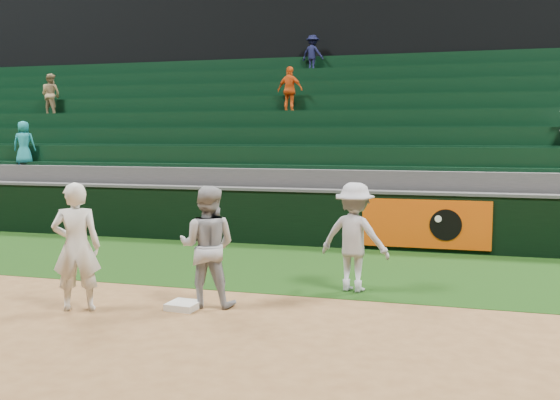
# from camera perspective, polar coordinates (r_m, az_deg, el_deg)

# --- Properties ---
(ground) EXTENTS (70.00, 70.00, 0.00)m
(ground) POSITION_cam_1_polar(r_m,az_deg,el_deg) (9.07, -8.01, -9.54)
(ground) COLOR brown
(ground) RESTS_ON ground
(foul_grass) EXTENTS (36.00, 4.20, 0.01)m
(foul_grass) POSITION_cam_1_polar(r_m,az_deg,el_deg) (11.80, -2.14, -5.84)
(foul_grass) COLOR black
(foul_grass) RESTS_ON ground
(upper_deck) EXTENTS (40.00, 12.00, 12.00)m
(upper_deck) POSITION_cam_1_polar(r_m,az_deg,el_deg) (25.94, 7.88, 13.82)
(upper_deck) COLOR black
(upper_deck) RESTS_ON ground
(first_base) EXTENTS (0.44, 0.44, 0.09)m
(first_base) POSITION_cam_1_polar(r_m,az_deg,el_deg) (8.92, -8.79, -9.50)
(first_base) COLOR white
(first_base) RESTS_ON ground
(first_baseman) EXTENTS (0.77, 0.65, 1.78)m
(first_baseman) POSITION_cam_1_polar(r_m,az_deg,el_deg) (9.01, -18.13, -4.08)
(first_baseman) COLOR silver
(first_baseman) RESTS_ON ground
(baserunner) EXTENTS (0.89, 0.72, 1.71)m
(baserunner) POSITION_cam_1_polar(r_m,az_deg,el_deg) (8.87, -6.65, -4.21)
(baserunner) COLOR #989AA1
(baserunner) RESTS_ON ground
(base_coach) EXTENTS (1.19, 0.83, 1.68)m
(base_coach) POSITION_cam_1_polar(r_m,az_deg,el_deg) (9.67, 6.82, -3.40)
(base_coach) COLOR #A6A8B4
(base_coach) RESTS_ON foul_grass
(field_wall) EXTENTS (36.00, 0.45, 1.25)m
(field_wall) POSITION_cam_1_polar(r_m,az_deg,el_deg) (13.77, 0.75, -1.49)
(field_wall) COLOR black
(field_wall) RESTS_ON ground
(stadium_seating) EXTENTS (36.00, 5.95, 5.47)m
(stadium_seating) POSITION_cam_1_polar(r_m,az_deg,el_deg) (17.35, 3.87, 3.57)
(stadium_seating) COLOR #38383B
(stadium_seating) RESTS_ON ground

